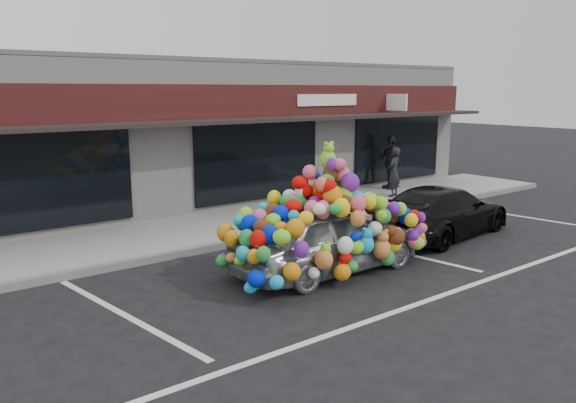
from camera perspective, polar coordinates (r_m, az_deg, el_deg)
ground at (r=10.63m, az=0.52°, el=-7.73°), size 90.00×90.00×0.00m
shop_building at (r=17.54m, az=-16.83°, el=6.57°), size 24.00×7.20×4.31m
sidewalk at (r=13.85m, az=-9.74°, el=-3.04°), size 26.00×3.00×0.15m
kerb at (r=12.58m, az=-6.53°, el=-4.41°), size 26.00×0.18×0.16m
parking_stripe_left at (r=9.32m, az=-16.29°, el=-11.00°), size 0.73×4.37×0.01m
parking_stripe_mid at (r=12.60m, az=10.07°, el=-4.83°), size 0.73×4.37×0.01m
parking_stripe_right at (r=16.88m, az=22.58°, el=-1.41°), size 0.73×4.37×0.01m
lane_line at (r=10.52m, az=17.24°, el=-8.45°), size 14.00×0.12×0.01m
toy_car at (r=10.76m, az=3.98°, el=-2.92°), size 2.86×4.19×2.44m
black_sedan at (r=13.91m, az=15.40°, el=-0.95°), size 2.23×4.39×1.22m
pedestrian_a at (r=17.91m, az=10.68°, el=2.96°), size 0.66×0.55×1.55m
pedestrian_c at (r=19.32m, az=10.37°, el=3.95°), size 1.13×0.66×1.81m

